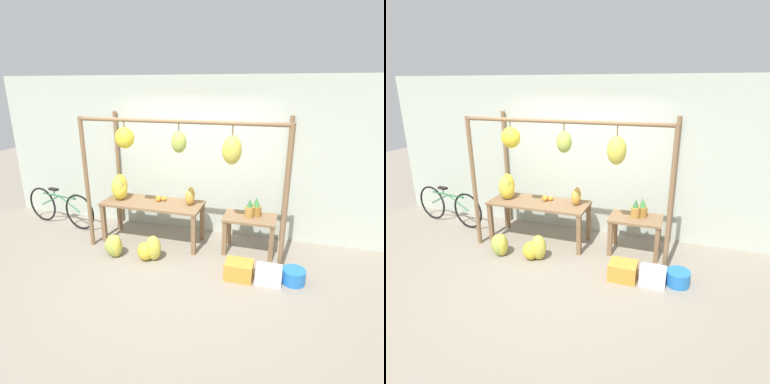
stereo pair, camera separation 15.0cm
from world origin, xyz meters
TOP-DOWN VIEW (x-y plane):
  - ground_plane at (0.00, 0.00)m, footprint 20.00×20.00m
  - shop_wall_back at (0.00, 1.57)m, footprint 8.00×0.08m
  - stall_awning at (0.01, 0.61)m, footprint 3.20×1.22m
  - display_table_main at (-0.61, 0.85)m, footprint 1.72×0.66m
  - display_table_side at (1.05, 0.91)m, footprint 0.83×0.53m
  - banana_pile_on_table at (-1.22, 0.86)m, footprint 0.37×0.45m
  - orange_pile at (-0.51, 0.94)m, footprint 0.19×0.13m
  - pineapple_cluster at (1.09, 0.96)m, footprint 0.25×0.25m
  - banana_pile_ground_left at (-1.00, 0.17)m, footprint 0.35×0.33m
  - banana_pile_ground_right at (-0.41, 0.21)m, footprint 0.43×0.34m
  - fruit_crate_white at (1.01, 0.10)m, footprint 0.39×0.31m
  - blue_bucket at (1.76, 0.20)m, footprint 0.32×0.32m
  - parked_bicycle at (-2.62, 0.98)m, footprint 1.66×0.31m
  - papaya_pile at (0.04, 0.92)m, footprint 0.21×0.27m
  - fruit_crate_purple at (1.43, 0.11)m, footprint 0.35×0.28m

SIDE VIEW (x-z plane):
  - ground_plane at x=0.00m, z-range 0.00..0.00m
  - blue_bucket at x=1.76m, z-range 0.00..0.20m
  - fruit_crate_purple at x=1.43m, z-range 0.00..0.23m
  - fruit_crate_white at x=1.01m, z-range 0.00..0.25m
  - banana_pile_ground_left at x=-1.00m, z-range -0.01..0.37m
  - banana_pile_ground_right at x=-0.41m, z-range -0.03..0.39m
  - parked_bicycle at x=-2.62m, z-range 0.00..0.73m
  - display_table_side at x=1.05m, z-range 0.17..0.79m
  - display_table_main at x=-0.61m, z-range 0.26..0.98m
  - pineapple_cluster at x=1.09m, z-range 0.59..0.90m
  - orange_pile at x=-0.51m, z-range 0.72..0.81m
  - papaya_pile at x=0.04m, z-range 0.71..1.00m
  - banana_pile_on_table at x=-1.22m, z-range 0.71..1.13m
  - shop_wall_back at x=0.00m, z-range 0.00..2.80m
  - stall_awning at x=0.01m, z-range 0.51..2.69m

